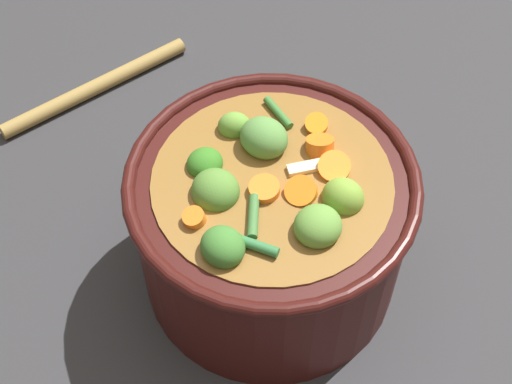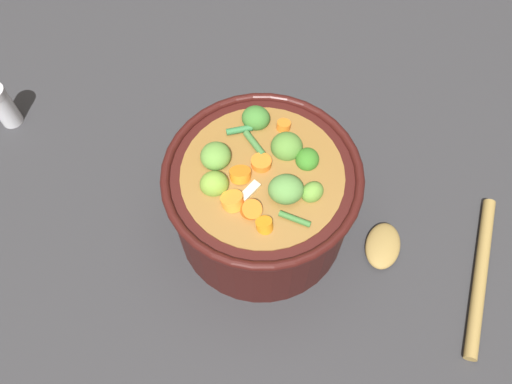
# 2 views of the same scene
# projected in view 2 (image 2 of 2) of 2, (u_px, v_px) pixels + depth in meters

# --- Properties ---
(ground_plane) EXTENTS (1.10, 1.10, 0.00)m
(ground_plane) POSITION_uv_depth(u_px,v_px,m) (261.00, 223.00, 0.76)
(ground_plane) COLOR #2D2D30
(cooking_pot) EXTENTS (0.25, 0.25, 0.17)m
(cooking_pot) POSITION_uv_depth(u_px,v_px,m) (262.00, 198.00, 0.69)
(cooking_pot) COLOR #38110F
(cooking_pot) RESTS_ON ground_plane
(wooden_spoon) EXTENTS (0.22, 0.23, 0.02)m
(wooden_spoon) POSITION_uv_depth(u_px,v_px,m) (433.00, 260.00, 0.72)
(wooden_spoon) COLOR olive
(wooden_spoon) RESTS_ON ground_plane
(salt_shaker) EXTENTS (0.03, 0.03, 0.08)m
(salt_shaker) POSITION_uv_depth(u_px,v_px,m) (3.00, 106.00, 0.82)
(salt_shaker) COLOR silver
(salt_shaker) RESTS_ON ground_plane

